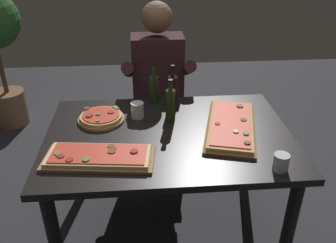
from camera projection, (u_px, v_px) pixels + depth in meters
The scene contains 12 objects.
ground_plane at pixel (169, 227), 2.40m from camera, with size 6.40×6.40×0.00m, color #2D2D33.
dining_table at pixel (169, 147), 2.08m from camera, with size 1.40×0.96×0.74m.
pizza_rectangular_front at pixel (99, 157), 1.80m from camera, with size 0.58×0.30×0.05m.
pizza_rectangular_left at pixel (231, 125), 2.08m from camera, with size 0.43×0.67×0.05m.
pizza_round_far at pixel (101, 118), 2.16m from camera, with size 0.28×0.28×0.05m.
wine_bottle_dark at pixel (173, 92), 2.26m from camera, with size 0.06×0.06×0.29m.
oil_bottle_amber at pixel (170, 104), 2.11m from camera, with size 0.06×0.06×0.27m.
vinegar_bottle_green at pixel (154, 88), 2.34m from camera, with size 0.06×0.06×0.28m.
tumbler_near_camera at pixel (137, 110), 2.18m from camera, with size 0.08×0.08×0.10m.
tumbler_far_side at pixel (281, 162), 1.72m from camera, with size 0.08×0.08×0.09m.
diner_chair at pixel (158, 106), 2.90m from camera, with size 0.44×0.44×0.87m.
seated_diner at pixel (158, 83), 2.67m from camera, with size 0.53×0.41×1.33m.
Camera 1 is at (-0.15, -1.74, 1.79)m, focal length 38.03 mm.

